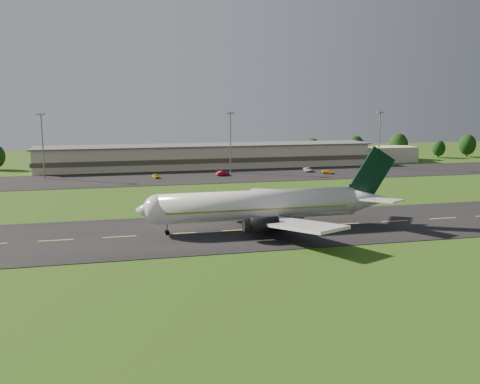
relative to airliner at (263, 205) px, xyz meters
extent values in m
plane|color=#2D4D13|center=(6.09, 0.00, -4.66)|extent=(360.00, 360.00, 0.00)
cube|color=black|center=(6.09, 0.00, -4.61)|extent=(220.00, 30.00, 0.10)
cube|color=black|center=(6.09, 72.00, -4.61)|extent=(260.00, 30.00, 0.10)
cylinder|color=silver|center=(-0.86, 0.00, 0.14)|extent=(38.01, 5.66, 5.60)
sphere|color=silver|center=(-19.86, -0.03, 0.14)|extent=(5.60, 5.60, 5.60)
cone|color=silver|center=(-21.86, -0.03, 0.14)|extent=(4.01, 5.38, 5.38)
cone|color=silver|center=(21.64, 0.03, 0.14)|extent=(9.01, 5.50, 5.49)
cube|color=olive|center=(-1.36, 0.00, -0.21)|extent=(35.01, 5.69, 0.28)
cube|color=black|center=(-20.46, -0.03, 0.69)|extent=(2.00, 3.00, 0.65)
cube|color=silver|center=(2.66, -11.00, -1.36)|extent=(14.13, 20.18, 2.20)
cube|color=silver|center=(2.63, 11.00, -1.36)|extent=(14.09, 20.18, 2.20)
cube|color=silver|center=(21.65, -4.97, 1.04)|extent=(7.53, 9.38, 0.91)
cube|color=silver|center=(21.64, 5.03, 1.04)|extent=(7.51, 9.39, 0.91)
cube|color=black|center=(20.14, 0.03, 1.94)|extent=(5.00, 0.56, 3.00)
cube|color=black|center=(22.64, 0.03, 5.64)|extent=(9.43, 0.46, 10.55)
cylinder|color=black|center=(-2.34, -8.00, -1.76)|extent=(5.60, 2.71, 2.70)
cylinder|color=black|center=(-2.37, 8.00, -1.76)|extent=(5.60, 2.71, 2.70)
cube|color=#C5B596|center=(6.09, 96.00, -0.66)|extent=(120.00, 15.00, 8.00)
cube|color=#4C4438|center=(6.09, 96.00, -1.46)|extent=(121.00, 15.40, 1.60)
cube|color=#595B60|center=(6.09, 96.00, 3.49)|extent=(122.00, 16.00, 0.50)
cube|color=#C5B596|center=(76.09, 98.00, -1.66)|extent=(28.00, 11.00, 6.00)
cylinder|color=gray|center=(-48.91, 80.00, 5.34)|extent=(0.44, 0.44, 20.00)
cube|color=gray|center=(-48.91, 80.00, 15.44)|extent=(2.40, 1.20, 0.50)
cylinder|color=gray|center=(11.09, 80.00, 5.34)|extent=(0.44, 0.44, 20.00)
cube|color=gray|center=(11.09, 80.00, 15.44)|extent=(2.40, 1.20, 0.50)
cylinder|color=gray|center=(66.09, 80.00, 5.34)|extent=(0.44, 0.44, 20.00)
cube|color=gray|center=(66.09, 80.00, 15.44)|extent=(2.40, 1.20, 0.50)
cylinder|color=black|center=(-47.00, 105.29, -3.34)|extent=(0.56, 0.56, 2.65)
ellipsoid|color=black|center=(-47.00, 105.29, -0.10)|extent=(6.18, 6.18, 7.73)
cylinder|color=black|center=(-25.95, 105.36, -3.41)|extent=(0.56, 0.56, 2.49)
ellipsoid|color=black|center=(-25.95, 105.36, -0.37)|extent=(5.82, 5.82, 7.28)
cylinder|color=black|center=(50.51, 106.16, -3.20)|extent=(0.56, 0.56, 2.92)
ellipsoid|color=black|center=(50.51, 106.16, 0.37)|extent=(6.81, 6.81, 8.52)
cylinder|color=black|center=(68.63, 104.66, -3.07)|extent=(0.56, 0.56, 3.18)
ellipsoid|color=black|center=(68.63, 104.66, 0.82)|extent=(7.43, 7.43, 9.29)
cylinder|color=black|center=(88.83, 106.08, -2.99)|extent=(0.56, 0.56, 3.35)
ellipsoid|color=black|center=(88.83, 106.08, 1.11)|extent=(7.81, 7.81, 9.77)
cylinder|color=black|center=(108.05, 106.12, -3.50)|extent=(0.56, 0.56, 2.33)
ellipsoid|color=black|center=(108.05, 106.12, -0.64)|extent=(5.44, 5.44, 6.80)
cylinder|color=black|center=(121.69, 105.83, -3.13)|extent=(0.56, 0.56, 3.07)
ellipsoid|color=black|center=(121.69, 105.83, 0.63)|extent=(7.16, 7.16, 8.96)
imported|color=#DBA20C|center=(-14.85, 72.29, -3.91)|extent=(2.43, 4.08, 1.30)
imported|color=#A40A1D|center=(6.91, 72.89, -3.81)|extent=(4.86, 3.06, 1.51)
imported|color=silver|center=(37.42, 75.84, -3.84)|extent=(3.22, 5.51, 1.44)
imported|color=#E39F0D|center=(41.90, 68.66, -3.97)|extent=(4.32, 3.63, 1.18)
camera|label=1|loc=(-27.28, -96.32, 19.95)|focal=40.00mm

